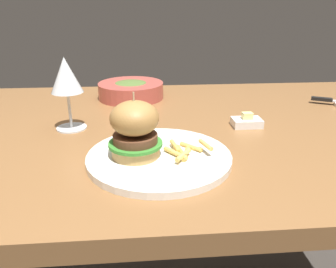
{
  "coord_description": "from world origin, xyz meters",
  "views": [
    {
      "loc": [
        -0.06,
        -0.79,
        1.03
      ],
      "look_at": [
        -0.01,
        -0.17,
        0.78
      ],
      "focal_mm": 35.0,
      "sensor_mm": 36.0,
      "label": 1
    }
  ],
  "objects_px": {
    "soup_bowl": "(131,90)",
    "wine_glass": "(66,78)",
    "butter_dish": "(247,122)",
    "burger_sandwich": "(135,129)",
    "main_plate": "(159,157)"
  },
  "relations": [
    {
      "from": "burger_sandwich",
      "to": "main_plate",
      "type": "bearing_deg",
      "value": 1.85
    },
    {
      "from": "wine_glass",
      "to": "soup_bowl",
      "type": "height_order",
      "value": "wine_glass"
    },
    {
      "from": "burger_sandwich",
      "to": "wine_glass",
      "type": "distance_m",
      "value": 0.26
    },
    {
      "from": "butter_dish",
      "to": "soup_bowl",
      "type": "relative_size",
      "value": 0.35
    },
    {
      "from": "wine_glass",
      "to": "butter_dish",
      "type": "bearing_deg",
      "value": -2.63
    },
    {
      "from": "main_plate",
      "to": "wine_glass",
      "type": "xyz_separation_m",
      "value": [
        -0.21,
        0.2,
        0.12
      ]
    },
    {
      "from": "wine_glass",
      "to": "soup_bowl",
      "type": "xyz_separation_m",
      "value": [
        0.14,
        0.27,
        -0.1
      ]
    },
    {
      "from": "butter_dish",
      "to": "soup_bowl",
      "type": "distance_m",
      "value": 0.42
    },
    {
      "from": "main_plate",
      "to": "burger_sandwich",
      "type": "bearing_deg",
      "value": -178.15
    },
    {
      "from": "main_plate",
      "to": "wine_glass",
      "type": "height_order",
      "value": "wine_glass"
    },
    {
      "from": "soup_bowl",
      "to": "butter_dish",
      "type": "bearing_deg",
      "value": -44.51
    },
    {
      "from": "soup_bowl",
      "to": "wine_glass",
      "type": "bearing_deg",
      "value": -117.62
    },
    {
      "from": "wine_glass",
      "to": "butter_dish",
      "type": "relative_size",
      "value": 2.42
    },
    {
      "from": "main_plate",
      "to": "butter_dish",
      "type": "bearing_deg",
      "value": 37.2
    },
    {
      "from": "burger_sandwich",
      "to": "soup_bowl",
      "type": "bearing_deg",
      "value": 92.36
    }
  ]
}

